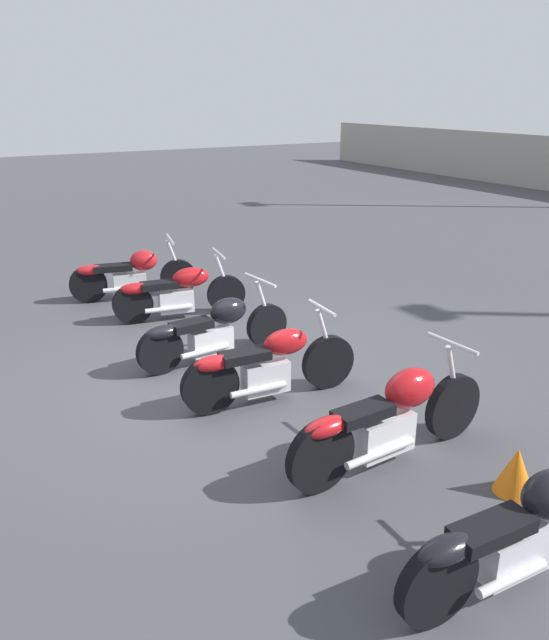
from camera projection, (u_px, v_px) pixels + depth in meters
ground_plane at (232, 381)px, 7.21m from camera, size 60.00×60.00×0.00m
motorcycle_slot_0 at (131, 274)px, 9.98m from camera, size 0.78×1.98×0.95m
motorcycle_slot_1 at (177, 292)px, 9.10m from camera, size 0.67×1.96×0.94m
motorcycle_slot_2 at (213, 330)px, 7.66m from camera, size 0.69×2.09×0.94m
motorcycle_slot_3 at (267, 366)px, 6.62m from camera, size 0.55×2.02×0.98m
motorcycle_slot_4 at (390, 418)px, 5.48m from camera, size 0.59×2.23×1.01m
motorcycle_slot_5 at (522, 532)px, 4.10m from camera, size 0.56×2.11×0.96m
traffic_cone_near at (516, 470)px, 5.15m from camera, size 0.33×0.33×0.41m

